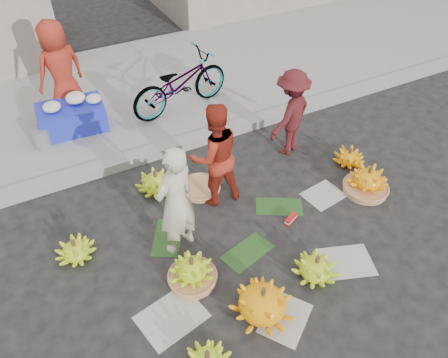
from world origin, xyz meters
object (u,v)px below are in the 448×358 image
flower_table (72,116)px  vendor_cream (176,202)px  banana_bunch_4 (367,181)px  bicycle (180,83)px  banana_bunch_0 (192,271)px

flower_table → vendor_cream: bearing=-75.1°
banana_bunch_4 → bicycle: 3.52m
banana_bunch_4 → flower_table: bearing=134.9°
bicycle → vendor_cream: bearing=145.6°
flower_table → bicycle: bearing=-3.2°
banana_bunch_4 → flower_table: 4.79m
banana_bunch_0 → bicycle: 3.69m
banana_bunch_0 → vendor_cream: vendor_cream is taller
vendor_cream → flower_table: bearing=-101.4°
banana_bunch_0 → banana_bunch_4: banana_bunch_4 is taller
banana_bunch_0 → flower_table: (-0.50, 3.65, 0.20)m
banana_bunch_4 → vendor_cream: size_ratio=0.43×
banana_bunch_0 → bicycle: bearing=68.3°
vendor_cream → bicycle: size_ratio=0.82×
banana_bunch_0 → bicycle: bicycle is taller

